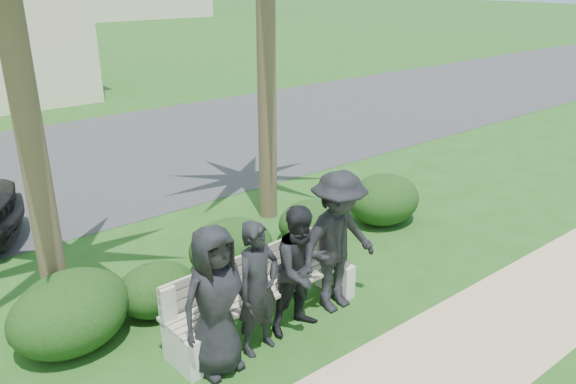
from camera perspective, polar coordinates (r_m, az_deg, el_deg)
name	(u,v)px	position (r m, az deg, el deg)	size (l,w,h in m)	color
ground	(297,314)	(7.44, 0.87, -12.31)	(160.00, 160.00, 0.00)	#1F4914
asphalt_street	(79,162)	(13.99, -20.47, 2.85)	(160.00, 8.00, 0.01)	#2D2D30
park_bench	(264,295)	(7.05, -2.41, -10.42)	(2.64, 0.74, 0.91)	#A49989
man_a	(215,301)	(6.14, -7.40, -10.94)	(0.85, 0.55, 1.73)	black
man_b	(258,288)	(6.42, -3.05, -9.73)	(0.59, 0.39, 1.62)	black
man_c	(302,270)	(6.78, 1.40, -7.88)	(0.79, 0.62, 1.63)	black
man_d	(338,242)	(7.16, 5.07, -5.10)	(1.22, 0.70, 1.89)	black
hedge_a	(68,314)	(7.12, -21.43, -11.42)	(1.36, 1.13, 0.89)	black
hedge_b	(73,306)	(7.26, -21.03, -10.73)	(1.35, 1.12, 0.88)	black
hedge_c	(156,288)	(7.53, -13.22, -9.46)	(1.04, 0.86, 0.68)	black
hedge_d	(231,246)	(8.24, -5.77, -5.48)	(1.29, 1.07, 0.84)	black
hedge_e	(310,221)	(9.16, 2.21, -2.96)	(1.09, 0.90, 0.71)	black
hedge_f	(384,198)	(9.98, 9.72, -0.60)	(1.35, 1.12, 0.88)	black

